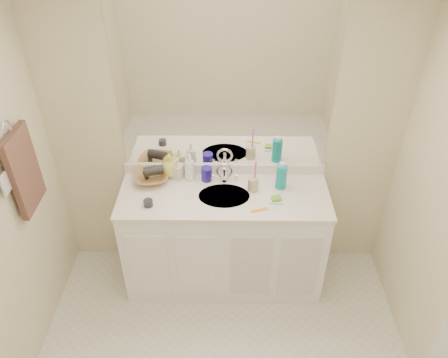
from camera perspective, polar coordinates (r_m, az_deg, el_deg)
ceiling at (r=1.50m, az=-0.45°, el=19.73°), size 2.60×2.60×0.02m
wall_back at (r=3.19m, az=0.07°, el=5.65°), size 2.60×0.02×2.40m
vanity_cabinet at (r=3.44m, az=0.01°, el=-7.90°), size 1.50×0.55×0.85m
countertop at (r=3.15m, az=0.01°, el=-2.17°), size 1.52×0.57×0.03m
backsplash at (r=3.33m, az=0.06°, el=1.37°), size 1.52×0.03×0.08m
sink_basin at (r=3.13m, az=0.01°, el=-2.35°), size 0.37×0.37×0.02m
faucet at (r=3.24m, az=0.04°, el=0.57°), size 0.02×0.02×0.11m
mirror at (r=3.01m, az=0.07°, el=11.48°), size 1.48×0.01×1.20m
blue_mug at (r=3.25m, az=-2.28°, el=0.67°), size 0.10×0.10×0.11m
tan_cup at (r=3.16m, az=3.82°, el=-0.67°), size 0.09×0.09×0.10m
toothbrush at (r=3.10m, az=4.08°, el=0.78°), size 0.02×0.04×0.22m
mouthwash_bottle at (r=3.18m, az=7.49°, el=0.32°), size 0.10×0.10×0.19m
soap_dish at (r=3.10m, az=6.82°, el=-2.79°), size 0.11×0.09×0.01m
green_soap at (r=3.08m, az=6.84°, el=-2.53°), size 0.08×0.06×0.02m
orange_comb at (r=3.01m, az=4.63°, el=-4.07°), size 0.12×0.06×0.01m
dark_jar at (r=3.07m, az=-9.87°, el=-3.10°), size 0.07×0.07×0.05m
soap_bottle_white at (r=3.24m, az=-4.52°, el=1.58°), size 0.11×0.11×0.21m
soap_bottle_cream at (r=3.27m, az=-6.11°, el=1.35°), size 0.10×0.10×0.17m
soap_bottle_yellow at (r=3.30m, az=-7.10°, el=1.79°), size 0.17×0.17×0.18m
wicker_basket at (r=3.30m, az=-9.44°, el=0.26°), size 0.30×0.30×0.06m
hair_dryer at (r=3.26m, az=-9.19°, el=1.09°), size 0.16×0.11×0.07m
towel_ring at (r=2.87m, az=-26.49°, el=5.85°), size 0.01×0.11×0.11m
hand_towel at (r=3.00m, az=-24.63°, el=0.96°), size 0.04×0.32×0.55m
switch_plate at (r=2.84m, az=-26.68°, el=-0.56°), size 0.01×0.08×0.13m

